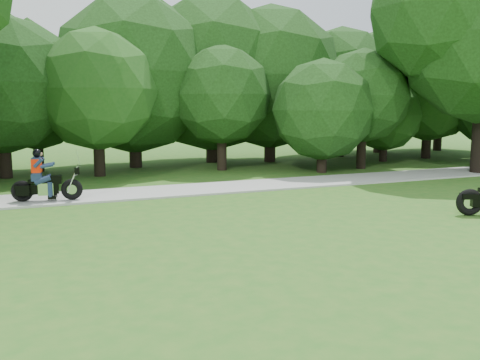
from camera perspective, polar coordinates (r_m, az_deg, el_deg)
ground at (r=10.96m, az=15.23°, el=-6.88°), size 100.00×100.00×0.00m
walkway at (r=17.79m, az=-0.84°, el=-0.75°), size 60.00×2.20×0.06m
tree_line at (r=24.27m, az=-4.16°, el=10.28°), size 39.20×11.84×7.82m
touring_motorcycle at (r=16.00m, az=-20.34°, el=-0.22°), size 1.93×0.78×1.48m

